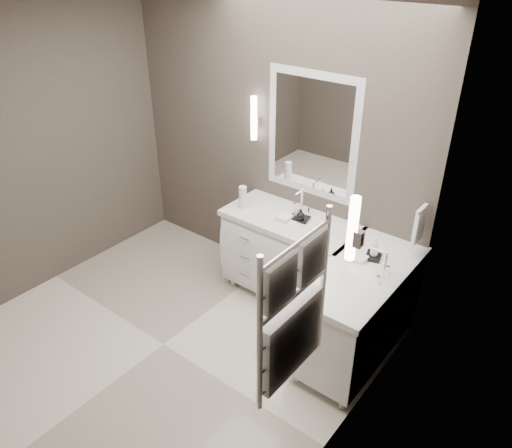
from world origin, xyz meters
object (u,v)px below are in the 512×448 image
Objects in this scene: vanity_back at (290,253)px; towel_ladder at (293,317)px; waste_bin at (282,346)px; vanity_right at (358,308)px.

vanity_back is 2.16m from towel_ladder.
waste_bin is at bearing 126.59° from towel_ladder.
vanity_right is at bearing -20.38° from vanity_back.
waste_bin is at bearing -137.28° from vanity_right.
towel_ladder is at bearing -80.16° from vanity_right.
vanity_right is (0.88, -0.33, 0.00)m from vanity_back.
towel_ladder reaches higher than vanity_right.
vanity_back is at bearing 159.62° from vanity_right.
vanity_back is at bearing 120.85° from waste_bin.
vanity_right is 0.70m from waste_bin.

